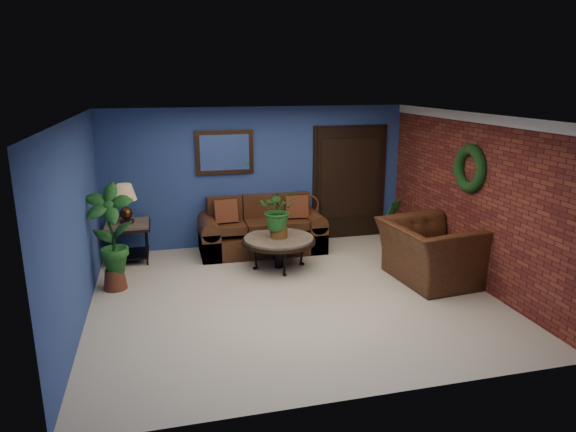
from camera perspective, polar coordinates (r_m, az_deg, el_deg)
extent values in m
plane|color=beige|center=(7.35, 0.53, -8.81)|extent=(5.50, 5.50, 0.00)
cube|color=navy|center=(9.33, -3.33, 4.36)|extent=(5.50, 0.04, 2.50)
cube|color=navy|center=(6.81, -22.45, -0.77)|extent=(0.04, 5.00, 2.50)
cube|color=maroon|center=(8.07, 19.82, 1.81)|extent=(0.04, 5.00, 2.50)
cube|color=white|center=(6.74, 0.58, 11.02)|extent=(5.50, 5.00, 0.02)
cube|color=white|center=(7.88, 20.40, 10.17)|extent=(0.03, 5.00, 0.14)
cube|color=#462816|center=(9.12, -7.06, 7.03)|extent=(1.02, 0.06, 0.77)
cube|color=black|center=(9.81, 6.83, 3.62)|extent=(1.44, 0.06, 2.18)
torus|color=black|center=(7.99, 19.55, 5.01)|extent=(0.16, 0.72, 0.72)
cube|color=#4B2C15|center=(9.11, -2.89, -2.86)|extent=(2.17, 0.94, 0.35)
cube|color=#4B2C15|center=(9.33, -3.32, -0.34)|extent=(1.85, 0.26, 0.89)
cube|color=#4B2C15|center=(8.86, -6.76, -1.23)|extent=(0.60, 0.64, 0.14)
cube|color=#4B2C15|center=(8.95, -2.84, -0.97)|extent=(0.60, 0.64, 0.14)
cube|color=#4B2C15|center=(9.09, 0.98, -0.71)|extent=(0.60, 0.64, 0.14)
cube|color=#4B2C15|center=(8.96, -8.72, -2.86)|extent=(0.32, 0.94, 0.49)
cube|color=#4B2C15|center=(9.30, 2.71, -2.03)|extent=(0.32, 0.94, 0.49)
cube|color=brown|center=(8.83, -6.93, 0.53)|extent=(0.39, 0.12, 0.39)
cube|color=brown|center=(9.06, 1.00, 1.01)|extent=(0.39, 0.12, 0.39)
cylinder|color=#4C4743|center=(8.24, -1.04, -2.55)|extent=(1.12, 1.12, 0.05)
cylinder|color=black|center=(8.25, -1.04, -2.78)|extent=(1.18, 1.18, 0.05)
cylinder|color=black|center=(8.32, -1.03, -4.22)|extent=(0.14, 0.14, 0.46)
cube|color=#4C4743|center=(8.89, -17.43, -0.87)|extent=(0.69, 0.69, 0.05)
cube|color=black|center=(8.90, -17.41, -1.12)|extent=(0.73, 0.73, 0.04)
cube|color=black|center=(9.04, -17.17, -4.06)|extent=(0.62, 0.62, 0.03)
cylinder|color=black|center=(8.73, -19.26, -3.53)|extent=(0.03, 0.03, 0.64)
cylinder|color=black|center=(8.69, -15.46, -3.30)|extent=(0.03, 0.03, 0.64)
cylinder|color=black|center=(9.28, -18.97, -2.42)|extent=(0.03, 0.03, 0.64)
cylinder|color=black|center=(9.24, -15.40, -2.20)|extent=(0.03, 0.03, 0.64)
cylinder|color=#462816|center=(8.87, -17.46, -0.57)|extent=(0.23, 0.23, 0.05)
sphere|color=#462816|center=(8.85, -17.51, 0.14)|extent=(0.21, 0.21, 0.21)
cylinder|color=#462816|center=(8.81, -17.60, 1.21)|extent=(0.02, 0.02, 0.26)
cone|color=#92744F|center=(8.77, -17.70, 2.41)|extent=(0.38, 0.38, 0.26)
cube|color=#593219|center=(9.28, 2.51, -0.84)|extent=(0.43, 0.43, 0.04)
torus|color=#593219|center=(9.38, 2.33, 1.26)|extent=(0.37, 0.07, 0.37)
cylinder|color=#593219|center=(9.16, 1.66, -2.53)|extent=(0.03, 0.03, 0.42)
cylinder|color=#593219|center=(9.22, 3.73, -2.44)|extent=(0.03, 0.03, 0.42)
cylinder|color=#593219|center=(9.48, 1.30, -1.93)|extent=(0.03, 0.03, 0.42)
cylinder|color=#593219|center=(9.54, 3.30, -1.84)|extent=(0.03, 0.03, 0.42)
imported|color=#4B2C15|center=(8.01, 15.52, -3.88)|extent=(1.34, 1.50, 0.90)
cylinder|color=brown|center=(8.21, -1.04, -1.79)|extent=(0.28, 0.28, 0.18)
imported|color=#184A17|center=(8.11, -1.05, 0.75)|extent=(0.67, 0.60, 0.67)
cylinder|color=brown|center=(9.74, 11.21, -2.42)|extent=(0.26, 0.26, 0.20)
imported|color=#184A17|center=(9.63, 11.34, -0.12)|extent=(0.42, 0.35, 0.71)
cylinder|color=brown|center=(7.93, -18.66, -6.65)|extent=(0.34, 0.34, 0.30)
imported|color=#184A17|center=(7.69, -19.13, -1.44)|extent=(0.76, 0.59, 1.30)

